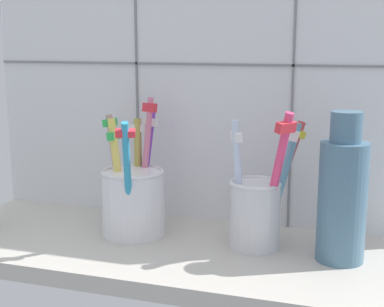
{
  "coord_description": "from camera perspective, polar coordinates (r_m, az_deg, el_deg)",
  "views": [
    {
      "loc": [
        19.67,
        -59.68,
        26.36
      ],
      "look_at": [
        0.0,
        2.4,
        12.98
      ],
      "focal_mm": 51.68,
      "sensor_mm": 36.0,
      "label": 1
    }
  ],
  "objects": [
    {
      "name": "counter_slab",
      "position": [
        0.68,
        -0.62,
        -10.37
      ],
      "size": [
        64.0,
        22.0,
        2.0
      ],
      "primitive_type": "cube",
      "color": "#BCB7AD",
      "rests_on": "ground"
    },
    {
      "name": "tile_wall_back",
      "position": [
        0.74,
        2.26,
        8.63
      ],
      "size": [
        64.0,
        2.2,
        45.0
      ],
      "color": "white",
      "rests_on": "ground"
    },
    {
      "name": "toothbrush_cup_left",
      "position": [
        0.71,
        -6.09,
        -4.45
      ],
      "size": [
        8.79,
        13.62,
        17.18
      ],
      "color": "white",
      "rests_on": "counter_slab"
    },
    {
      "name": "toothbrush_cup_right",
      "position": [
        0.66,
        6.8,
        -5.52
      ],
      "size": [
        8.49,
        8.14,
        16.77
      ],
      "color": "silver",
      "rests_on": "counter_slab"
    },
    {
      "name": "ceramic_vase",
      "position": [
        0.63,
        15.27,
        -4.19
      ],
      "size": [
        5.36,
        5.36,
        16.88
      ],
      "color": "slate",
      "rests_on": "counter_slab"
    }
  ]
}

